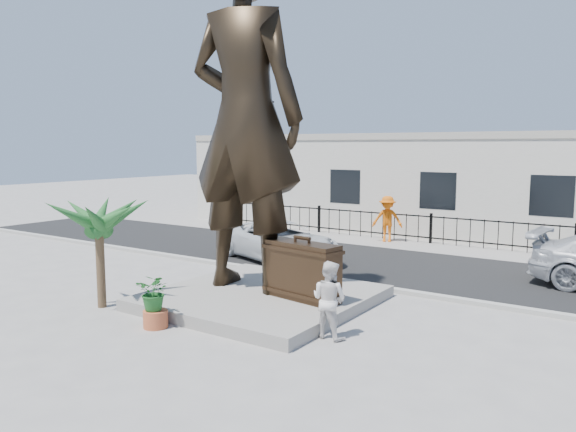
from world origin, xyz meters
name	(u,v)px	position (x,y,z in m)	size (l,w,h in m)	color
ground	(241,321)	(0.00, 0.00, 0.00)	(100.00, 100.00, 0.00)	#9E9991
street	(383,263)	(0.00, 8.00, 0.01)	(40.00, 7.00, 0.01)	black
curb	(334,281)	(0.00, 4.50, 0.06)	(40.00, 0.25, 0.12)	#A5A399
far_sidewalk	(424,246)	(0.00, 12.00, 0.01)	(40.00, 2.50, 0.02)	#9E9991
plinth	(262,298)	(-0.50, 1.50, 0.15)	(5.20, 5.20, 0.30)	gray
fence	(431,230)	(0.00, 12.80, 0.60)	(22.00, 0.10, 1.20)	black
building	(462,186)	(0.00, 17.00, 2.20)	(28.00, 7.00, 4.40)	silver
statue	(245,118)	(-1.17, 1.73, 4.83)	(3.31, 2.17, 9.06)	black
suitcase	(302,271)	(0.72, 1.56, 1.02)	(2.04, 0.65, 1.44)	#352416
tourist	(329,299)	(2.29, 0.18, 0.84)	(0.82, 0.64, 1.68)	white
car_white	(280,241)	(-3.24, 6.29, 0.72)	(2.34, 5.08, 1.41)	silver
worker	(387,219)	(-1.70, 12.15, 1.00)	(1.27, 0.73, 1.97)	#E3600B
palm_tree	(102,307)	(-3.69, -1.07, 0.00)	(1.80, 1.80, 3.20)	#1F5522
planter	(156,319)	(-1.32, -1.44, 0.20)	(0.56, 0.56, 0.40)	#B95631
shrub	(155,292)	(-1.32, -1.44, 0.83)	(0.77, 0.67, 0.86)	#1D5A21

